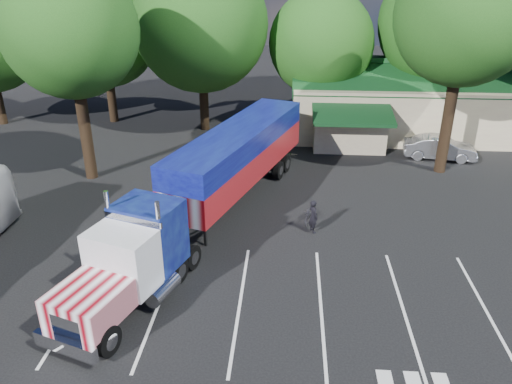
# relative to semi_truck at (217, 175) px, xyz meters

# --- Properties ---
(ground) EXTENTS (120.00, 120.00, 0.00)m
(ground) POSITION_rel_semi_truck_xyz_m (1.84, -1.10, -2.45)
(ground) COLOR black
(ground) RESTS_ON ground
(event_hall) EXTENTS (24.20, 14.12, 5.55)m
(event_hall) POSITION_rel_semi_truck_xyz_m (15.58, 16.71, -0.24)
(event_hall) COLOR #C6BC93
(event_hall) RESTS_ON ground
(tree_row_b) EXTENTS (8.40, 8.40, 11.35)m
(tree_row_b) POSITION_rel_semi_truck_xyz_m (-11.16, 16.70, 4.68)
(tree_row_b) COLOR black
(tree_row_b) RESTS_ON ground
(tree_row_c) EXTENTS (10.00, 10.00, 13.05)m
(tree_row_c) POSITION_rel_semi_truck_xyz_m (-3.16, 15.10, 5.59)
(tree_row_c) COLOR black
(tree_row_c) RESTS_ON ground
(tree_row_d) EXTENTS (8.00, 8.00, 10.60)m
(tree_row_d) POSITION_rel_semi_truck_xyz_m (5.84, 16.40, 4.13)
(tree_row_d) COLOR black
(tree_row_d) RESTS_ON ground
(tree_row_e) EXTENTS (9.60, 9.60, 12.90)m
(tree_row_e) POSITION_rel_semi_truck_xyz_m (14.84, 16.90, 5.63)
(tree_row_e) COLOR black
(tree_row_e) RESTS_ON ground
(tree_near_left) EXTENTS (7.60, 7.60, 12.65)m
(tree_near_left) POSITION_rel_semi_truck_xyz_m (-8.66, 4.90, 6.36)
(tree_near_left) COLOR black
(tree_near_left) RESTS_ON ground
(tree_near_right) EXTENTS (8.00, 8.00, 13.50)m
(tree_near_right) POSITION_rel_semi_truck_xyz_m (13.34, 7.40, 7.01)
(tree_near_right) COLOR black
(tree_near_right) RESTS_ON ground
(semi_truck) EXTENTS (9.14, 20.36, 4.33)m
(semi_truck) POSITION_rel_semi_truck_xyz_m (0.00, 0.00, 0.00)
(semi_truck) COLOR black
(semi_truck) RESTS_ON ground
(woman) EXTENTS (0.67, 0.75, 1.73)m
(woman) POSITION_rel_semi_truck_xyz_m (4.91, -1.10, -1.58)
(woman) COLOR black
(woman) RESTS_ON ground
(bicycle) EXTENTS (0.74, 1.58, 0.80)m
(bicycle) POSITION_rel_semi_truck_xyz_m (4.68, -0.10, -2.05)
(bicycle) COLOR black
(bicycle) RESTS_ON ground
(silver_sedan) EXTENTS (4.93, 2.32, 1.56)m
(silver_sedan) POSITION_rel_semi_truck_xyz_m (13.84, 9.65, -1.67)
(silver_sedan) COLOR #A6A7AD
(silver_sedan) RESTS_ON ground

